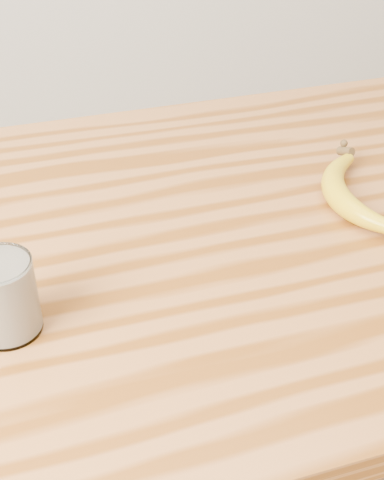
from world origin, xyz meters
name	(u,v)px	position (x,y,z in m)	size (l,w,h in m)	color
table	(171,306)	(0.00, 0.00, 0.77)	(1.20, 0.80, 0.90)	#9A5C2C
smoothie_glass	(3,296)	(-0.22, -0.12, 0.95)	(0.07, 0.07, 0.09)	white
banana	(336,194)	(0.25, 0.00, 0.92)	(0.11, 0.29, 0.04)	gold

